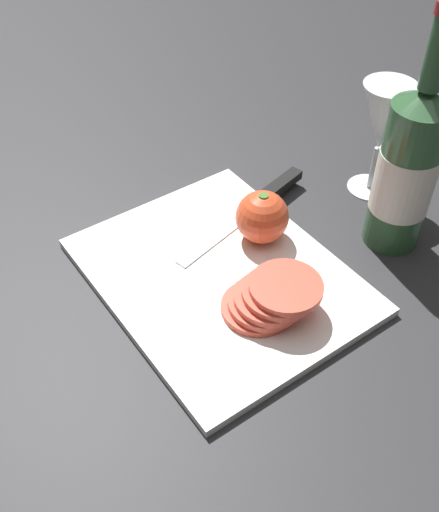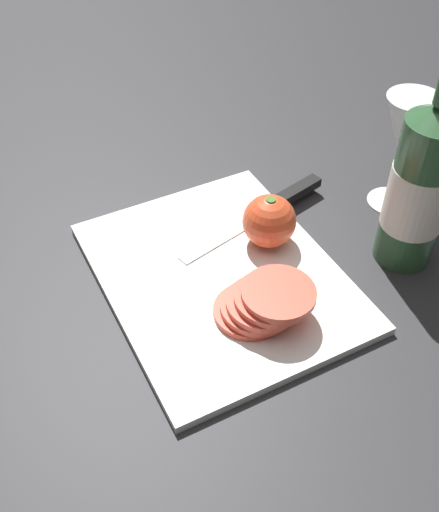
% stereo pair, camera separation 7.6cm
% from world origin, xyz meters
% --- Properties ---
extents(ground_plane, '(3.00, 3.00, 0.00)m').
position_xyz_m(ground_plane, '(0.00, 0.00, 0.00)').
color(ground_plane, '#28282B').
extents(cutting_board, '(0.36, 0.29, 0.01)m').
position_xyz_m(cutting_board, '(0.02, 0.01, 0.01)').
color(cutting_board, white).
rests_on(cutting_board, ground_plane).
extents(wine_bottle, '(0.08, 0.08, 0.33)m').
position_xyz_m(wine_bottle, '(-0.06, -0.23, 0.12)').
color(wine_bottle, '#2D5633').
rests_on(wine_bottle, ground_plane).
extents(wine_glass, '(0.08, 0.08, 0.17)m').
position_xyz_m(wine_glass, '(0.04, -0.29, 0.12)').
color(wine_glass, silver).
rests_on(wine_glass, ground_plane).
extents(whole_tomato, '(0.07, 0.07, 0.07)m').
position_xyz_m(whole_tomato, '(0.04, -0.07, 0.05)').
color(whole_tomato, '#DB4C28').
rests_on(whole_tomato, cutting_board).
extents(knife, '(0.08, 0.26, 0.01)m').
position_xyz_m(knife, '(0.10, -0.13, 0.02)').
color(knife, silver).
rests_on(knife, cutting_board).
extents(tomato_slice_stack_near, '(0.11, 0.12, 0.04)m').
position_xyz_m(tomato_slice_stack_near, '(-0.07, -0.00, 0.03)').
color(tomato_slice_stack_near, '#DB4C38').
rests_on(tomato_slice_stack_near, cutting_board).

